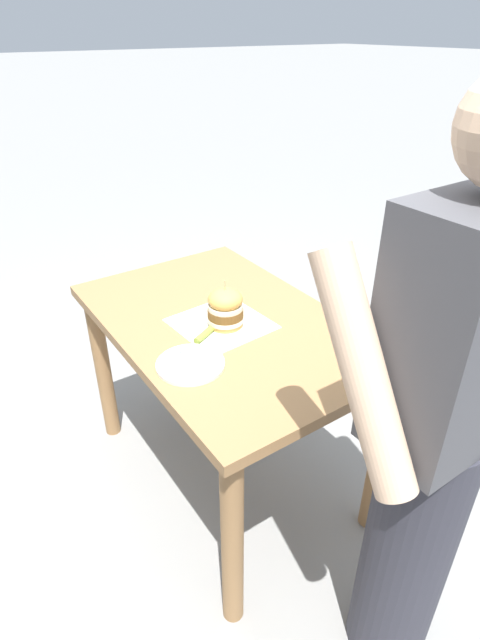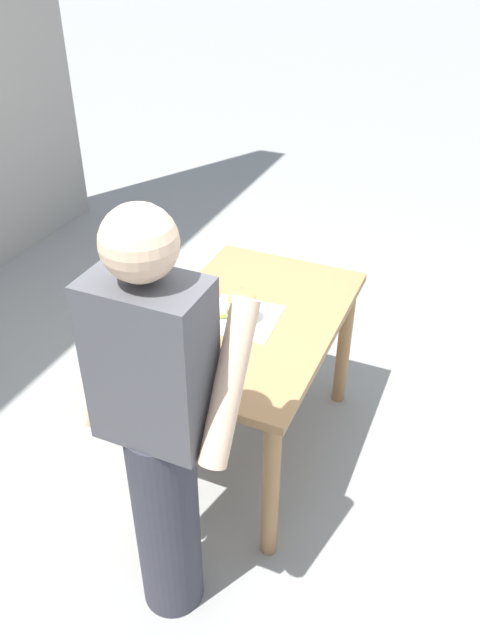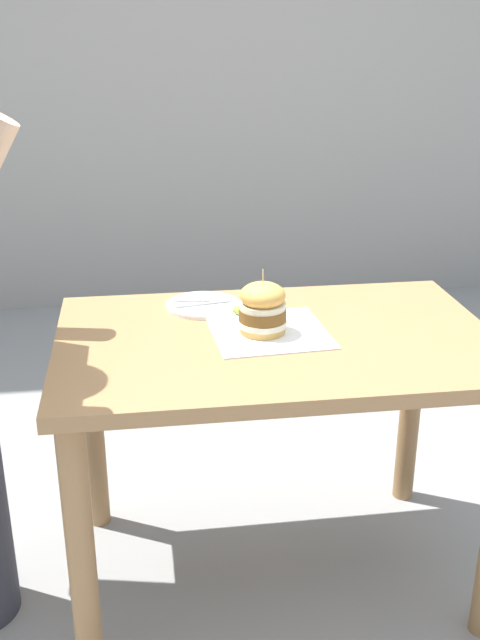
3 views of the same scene
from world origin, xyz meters
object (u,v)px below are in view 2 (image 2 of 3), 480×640
(side_plate_with_forks, at_px, (181,325))
(diner_across_table, at_px, (159,432))
(sandwich, at_px, (242,307))
(pickle_spear, at_px, (217,316))
(patio_table, at_px, (249,342))

(side_plate_with_forks, height_order, diner_across_table, diner_across_table)
(sandwich, height_order, pickle_spear, sandwich)
(pickle_spear, relative_size, side_plate_with_forks, 0.45)
(patio_table, relative_size, sandwich, 6.68)
(pickle_spear, xyz_separation_m, side_plate_with_forks, (0.12, 0.11, -0.01))
(patio_table, bearing_deg, pickle_spear, 27.21)
(sandwich, distance_m, side_plate_with_forks, 0.27)
(side_plate_with_forks, bearing_deg, sandwich, -147.76)
(patio_table, bearing_deg, diner_across_table, 92.99)
(patio_table, distance_m, sandwich, 0.21)
(side_plate_with_forks, relative_size, diner_across_table, 0.13)
(patio_table, height_order, sandwich, sandwich)
(sandwich, xyz_separation_m, diner_across_table, (-0.06, 0.83, 0.02))
(sandwich, relative_size, side_plate_with_forks, 0.81)
(diner_across_table, bearing_deg, patio_table, -87.01)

